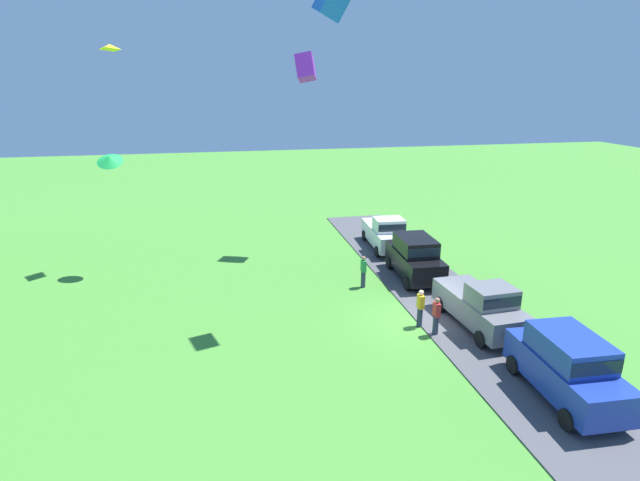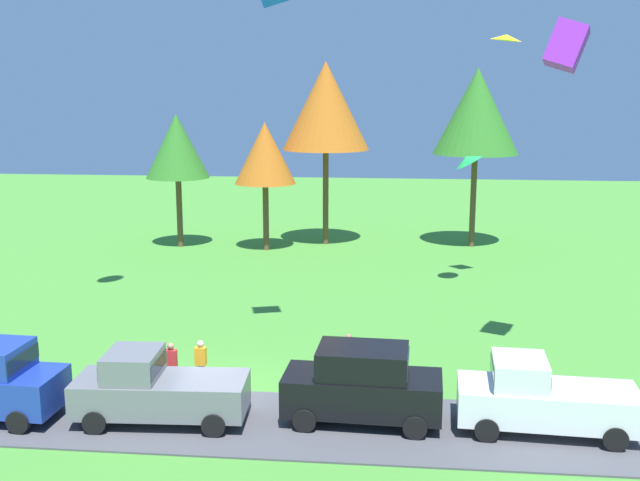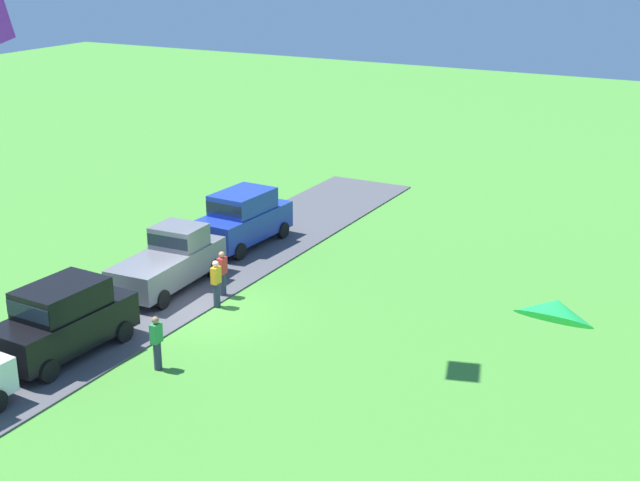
{
  "view_description": "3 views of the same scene",
  "coord_description": "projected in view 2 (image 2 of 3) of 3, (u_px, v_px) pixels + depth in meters",
  "views": [
    {
      "loc": [
        -18.86,
        8.5,
        10.18
      ],
      "look_at": [
        0.88,
        4.31,
        3.78
      ],
      "focal_mm": 28.0,
      "sensor_mm": 36.0,
      "label": 1
    },
    {
      "loc": [
        5.61,
        -22.29,
        9.67
      ],
      "look_at": [
        2.91,
        4.53,
        4.19
      ],
      "focal_mm": 42.0,
      "sensor_mm": 36.0,
      "label": 2
    },
    {
      "loc": [
        22.89,
        16.88,
        12.28
      ],
      "look_at": [
        -0.2,
        4.43,
        3.25
      ],
      "focal_mm": 50.0,
      "sensor_mm": 36.0,
      "label": 3
    }
  ],
  "objects": [
    {
      "name": "person_watching_sky",
      "position": [
        201.0,
        365.0,
        24.25
      ],
      "size": [
        0.36,
        0.24,
        1.71
      ],
      "color": "#2D334C",
      "rests_on": "ground"
    },
    {
      "name": "pavement_strip",
      "position": [
        200.0,
        420.0,
        22.17
      ],
      "size": [
        36.0,
        4.4,
        0.06
      ],
      "primitive_type": "cube",
      "color": "#4C4C51",
      "rests_on": "ground"
    },
    {
      "name": "car_suv_far_end",
      "position": [
        362.0,
        382.0,
        21.78
      ],
      "size": [
        4.68,
        2.21,
        2.28
      ],
      "color": "black",
      "rests_on": "ground"
    },
    {
      "name": "tree_far_right",
      "position": [
        477.0,
        112.0,
        45.16
      ],
      "size": [
        5.18,
        5.18,
        10.93
      ],
      "color": "brown",
      "rests_on": "ground"
    },
    {
      "name": "car_pickup_near_entrance",
      "position": [
        155.0,
        387.0,
        21.85
      ],
      "size": [
        5.09,
        2.24,
        2.14
      ],
      "color": "slate",
      "rests_on": "ground"
    },
    {
      "name": "tree_left_of_center",
      "position": [
        265.0,
        154.0,
        44.63
      ],
      "size": [
        3.67,
        3.67,
        7.74
      ],
      "color": "brown",
      "rests_on": "ground"
    },
    {
      "name": "kite_delta_trailing_tail",
      "position": [
        467.0,
        160.0,
        35.57
      ],
      "size": [
        1.36,
        1.37,
        0.94
      ],
      "primitive_type": "cone",
      "rotation": [
        -0.5,
        0.0,
        1.55
      ],
      "color": "green"
    },
    {
      "name": "car_pickup_by_flagpole",
      "position": [
        540.0,
        396.0,
        21.21
      ],
      "size": [
        5.11,
        2.29,
        2.14
      ],
      "color": "white",
      "rests_on": "ground"
    },
    {
      "name": "person_beside_suv",
      "position": [
        172.0,
        368.0,
        24.01
      ],
      "size": [
        0.36,
        0.24,
        1.71
      ],
      "color": "#2D334C",
      "rests_on": "ground"
    },
    {
      "name": "kite_box_low_drifter",
      "position": [
        566.0,
        46.0,
        23.87
      ],
      "size": [
        1.62,
        1.36,
        1.77
      ],
      "primitive_type": "cube",
      "rotation": [
        -0.19,
        0.3,
        5.95
      ],
      "color": "purple"
    },
    {
      "name": "kite_diamond_near_flag",
      "position": [
        507.0,
        37.0,
        33.89
      ],
      "size": [
        1.15,
        0.98,
        0.37
      ],
      "primitive_type": "pyramid",
      "rotation": [
        0.11,
        0.0,
        1.43
      ],
      "color": "yellow"
    },
    {
      "name": "tree_right_of_center",
      "position": [
        177.0,
        147.0,
        45.53
      ],
      "size": [
        3.88,
        3.88,
        8.19
      ],
      "color": "brown",
      "rests_on": "ground"
    },
    {
      "name": "ground_plane",
      "position": [
        217.0,
        393.0,
        24.21
      ],
      "size": [
        120.0,
        120.0,
        0.0
      ],
      "primitive_type": "plane",
      "color": "#478E33"
    },
    {
      "name": "tree_lone_near",
      "position": [
        326.0,
        106.0,
        45.85
      ],
      "size": [
        5.37,
        5.37,
        11.34
      ],
      "color": "brown",
      "rests_on": "ground"
    },
    {
      "name": "person_on_lawn",
      "position": [
        348.0,
        358.0,
        24.9
      ],
      "size": [
        0.36,
        0.24,
        1.71
      ],
      "color": "#2D334C",
      "rests_on": "ground"
    }
  ]
}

